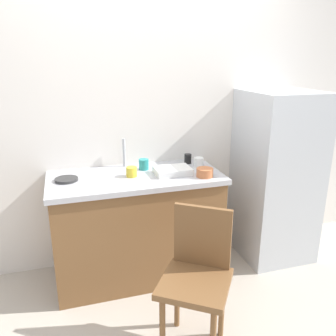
{
  "coord_description": "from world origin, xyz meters",
  "views": [
    {
      "loc": [
        -0.67,
        -1.88,
        1.76
      ],
      "look_at": [
        0.09,
        0.6,
        0.93
      ],
      "focal_mm": 37.41,
      "sensor_mm": 36.0,
      "label": 1
    }
  ],
  "objects_px": {
    "dish_tray": "(173,171)",
    "cup_yellow": "(132,172)",
    "hotplate": "(66,179)",
    "cup_teal": "(144,164)",
    "chair": "(197,274)",
    "terracotta_bowl": "(205,172)",
    "cup_black": "(188,159)",
    "refrigerator": "(276,176)",
    "cup_white": "(199,162)"
  },
  "relations": [
    {
      "from": "hotplate",
      "to": "cup_yellow",
      "type": "xyz_separation_m",
      "value": [
        0.48,
        -0.04,
        0.03
      ]
    },
    {
      "from": "chair",
      "to": "cup_white",
      "type": "bearing_deg",
      "value": 103.37
    },
    {
      "from": "terracotta_bowl",
      "to": "cup_black",
      "type": "height_order",
      "value": "cup_black"
    },
    {
      "from": "refrigerator",
      "to": "hotplate",
      "type": "relative_size",
      "value": 8.75
    },
    {
      "from": "cup_black",
      "to": "cup_white",
      "type": "relative_size",
      "value": 1.01
    },
    {
      "from": "hotplate",
      "to": "chair",
      "type": "bearing_deg",
      "value": -50.38
    },
    {
      "from": "cup_black",
      "to": "chair",
      "type": "bearing_deg",
      "value": -106.58
    },
    {
      "from": "chair",
      "to": "cup_black",
      "type": "relative_size",
      "value": 11.05
    },
    {
      "from": "dish_tray",
      "to": "cup_teal",
      "type": "relative_size",
      "value": 3.24
    },
    {
      "from": "refrigerator",
      "to": "chair",
      "type": "relative_size",
      "value": 1.67
    },
    {
      "from": "chair",
      "to": "cup_yellow",
      "type": "relative_size",
      "value": 10.63
    },
    {
      "from": "cup_white",
      "to": "hotplate",
      "type": "bearing_deg",
      "value": -177.09
    },
    {
      "from": "terracotta_bowl",
      "to": "hotplate",
      "type": "xyz_separation_m",
      "value": [
        -1.02,
        0.21,
        -0.02
      ]
    },
    {
      "from": "dish_tray",
      "to": "cup_yellow",
      "type": "relative_size",
      "value": 3.34
    },
    {
      "from": "hotplate",
      "to": "cup_black",
      "type": "distance_m",
      "value": 1.03
    },
    {
      "from": "chair",
      "to": "refrigerator",
      "type": "bearing_deg",
      "value": 72.84
    },
    {
      "from": "refrigerator",
      "to": "dish_tray",
      "type": "bearing_deg",
      "value": -177.57
    },
    {
      "from": "cup_teal",
      "to": "cup_white",
      "type": "bearing_deg",
      "value": -5.65
    },
    {
      "from": "dish_tray",
      "to": "cup_yellow",
      "type": "xyz_separation_m",
      "value": [
        -0.32,
        0.03,
        0.01
      ]
    },
    {
      "from": "cup_teal",
      "to": "refrigerator",
      "type": "bearing_deg",
      "value": -6.53
    },
    {
      "from": "cup_white",
      "to": "chair",
      "type": "bearing_deg",
      "value": -111.65
    },
    {
      "from": "refrigerator",
      "to": "cup_white",
      "type": "bearing_deg",
      "value": 172.9
    },
    {
      "from": "cup_teal",
      "to": "cup_yellow",
      "type": "distance_m",
      "value": 0.19
    },
    {
      "from": "hotplate",
      "to": "cup_teal",
      "type": "distance_m",
      "value": 0.62
    },
    {
      "from": "refrigerator",
      "to": "cup_yellow",
      "type": "relative_size",
      "value": 17.76
    },
    {
      "from": "chair",
      "to": "hotplate",
      "type": "xyz_separation_m",
      "value": [
        -0.71,
        0.86,
        0.39
      ]
    },
    {
      "from": "refrigerator",
      "to": "cup_black",
      "type": "bearing_deg",
      "value": 165.93
    },
    {
      "from": "refrigerator",
      "to": "terracotta_bowl",
      "type": "bearing_deg",
      "value": -166.97
    },
    {
      "from": "dish_tray",
      "to": "cup_yellow",
      "type": "distance_m",
      "value": 0.32
    },
    {
      "from": "cup_teal",
      "to": "cup_black",
      "type": "distance_m",
      "value": 0.41
    },
    {
      "from": "cup_white",
      "to": "cup_yellow",
      "type": "bearing_deg",
      "value": -170.63
    },
    {
      "from": "cup_yellow",
      "to": "dish_tray",
      "type": "bearing_deg",
      "value": -5.53
    },
    {
      "from": "cup_teal",
      "to": "cup_white",
      "type": "height_order",
      "value": "cup_teal"
    },
    {
      "from": "chair",
      "to": "terracotta_bowl",
      "type": "distance_m",
      "value": 0.83
    },
    {
      "from": "cup_white",
      "to": "dish_tray",
      "type": "bearing_deg",
      "value": -154.52
    },
    {
      "from": "cup_yellow",
      "to": "cup_white",
      "type": "distance_m",
      "value": 0.6
    },
    {
      "from": "chair",
      "to": "cup_black",
      "type": "height_order",
      "value": "cup_black"
    },
    {
      "from": "refrigerator",
      "to": "chair",
      "type": "xyz_separation_m",
      "value": [
        -1.06,
        -0.83,
        -0.24
      ]
    },
    {
      "from": "refrigerator",
      "to": "cup_black",
      "type": "relative_size",
      "value": 18.47
    },
    {
      "from": "dish_tray",
      "to": "cup_black",
      "type": "height_order",
      "value": "cup_black"
    },
    {
      "from": "cup_yellow",
      "to": "cup_white",
      "type": "bearing_deg",
      "value": 9.37
    },
    {
      "from": "dish_tray",
      "to": "cup_yellow",
      "type": "height_order",
      "value": "cup_yellow"
    },
    {
      "from": "chair",
      "to": "hotplate",
      "type": "distance_m",
      "value": 1.18
    },
    {
      "from": "refrigerator",
      "to": "dish_tray",
      "type": "xyz_separation_m",
      "value": [
        -0.97,
        -0.04,
        0.16
      ]
    },
    {
      "from": "refrigerator",
      "to": "hotplate",
      "type": "height_order",
      "value": "refrigerator"
    },
    {
      "from": "terracotta_bowl",
      "to": "hotplate",
      "type": "distance_m",
      "value": 1.04
    },
    {
      "from": "cup_teal",
      "to": "cup_yellow",
      "type": "bearing_deg",
      "value": -132.12
    },
    {
      "from": "chair",
      "to": "cup_teal",
      "type": "relative_size",
      "value": 10.3
    },
    {
      "from": "terracotta_bowl",
      "to": "cup_black",
      "type": "bearing_deg",
      "value": 90.9
    },
    {
      "from": "cup_yellow",
      "to": "cup_black",
      "type": "bearing_deg",
      "value": 20.73
    }
  ]
}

